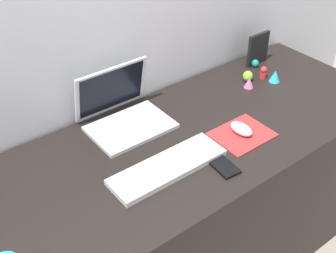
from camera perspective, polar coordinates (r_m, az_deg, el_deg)
The scene contains 13 objects.
back_wall at distance 1.76m, azimuth -6.63°, elevation 6.31°, with size 3.07×0.05×1.69m, color silver.
desk at distance 1.82m, azimuth 0.73°, elevation -11.48°, with size 1.87×0.66×0.74m, color black.
laptop at distance 1.65m, azimuth -5.99°, elevation 2.14°, with size 0.30×0.25×0.21m.
keyboard at distance 1.45m, azimuth -0.01°, elevation -5.27°, with size 0.41×0.13×0.02m, color silver.
mousepad at distance 1.63m, azimuth 9.58°, elevation -1.01°, with size 0.21×0.17×0.00m, color red.
mouse at distance 1.62m, azimuth 9.50°, elevation -0.30°, with size 0.06×0.10×0.03m, color silver.
cell_phone at distance 1.48m, azimuth 7.02°, elevation -4.94°, with size 0.06×0.13×0.01m, color black.
picture_frame at distance 2.08m, azimuth 11.60°, elevation 9.84°, with size 0.12×0.02×0.15m, color black.
toy_figurine_pink at distance 1.91m, azimuth 10.48°, elevation 5.62°, with size 0.04×0.04×0.05m, color pink.
toy_figurine_cyan at distance 1.97m, azimuth 13.72°, elevation 6.39°, with size 0.05×0.05×0.05m, color #28B7CC.
toy_figurine_teal at distance 2.07m, azimuth 11.26°, elevation 8.05°, with size 0.03×0.03×0.04m, color teal.
toy_figurine_red at distance 1.98m, azimuth 12.29°, elevation 6.88°, with size 0.03×0.03×0.06m.
toy_figurine_lime at distance 1.95m, azimuth 10.32°, elevation 6.45°, with size 0.04×0.04×0.05m, color #8CDB33.
Camera 1 is at (-0.76, -0.96, 1.71)m, focal length 46.93 mm.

